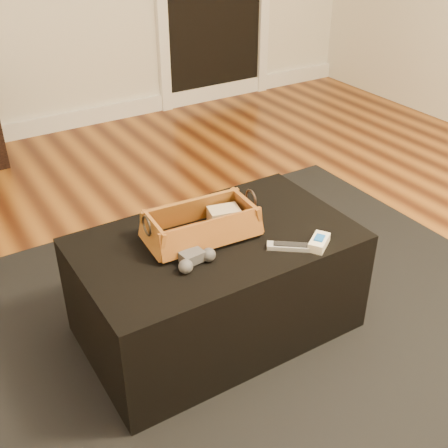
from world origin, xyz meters
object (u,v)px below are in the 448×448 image
wicker_basket (201,226)px  silver_remote (292,247)px  ottoman (217,284)px  tv_remote (198,235)px  game_controller (195,259)px  cream_gadget (319,242)px

wicker_basket → silver_remote: bearing=-44.8°
ottoman → tv_remote: bearing=168.5°
game_controller → ottoman: bearing=36.5°
game_controller → silver_remote: 0.34m
ottoman → game_controller: bearing=-143.5°
tv_remote → cream_gadget: bearing=-38.5°
wicker_basket → cream_gadget: wicker_basket is taller
ottoman → wicker_basket: 0.26m
ottoman → cream_gadget: cream_gadget is taller
wicker_basket → game_controller: size_ratio=2.73×
silver_remote → cream_gadget: cream_gadget is taller
tv_remote → wicker_basket: 0.03m
silver_remote → game_controller: bearing=164.5°
ottoman → tv_remote: (-0.07, 0.01, 0.24)m
cream_gadget → game_controller: bearing=162.9°
wicker_basket → cream_gadget: bearing=-39.8°
game_controller → cream_gadget: game_controller is taller
silver_remote → wicker_basket: bearing=135.2°
ottoman → game_controller: size_ratio=6.52×
silver_remote → tv_remote: bearing=139.5°
tv_remote → silver_remote: tv_remote is taller
ottoman → tv_remote: tv_remote is taller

